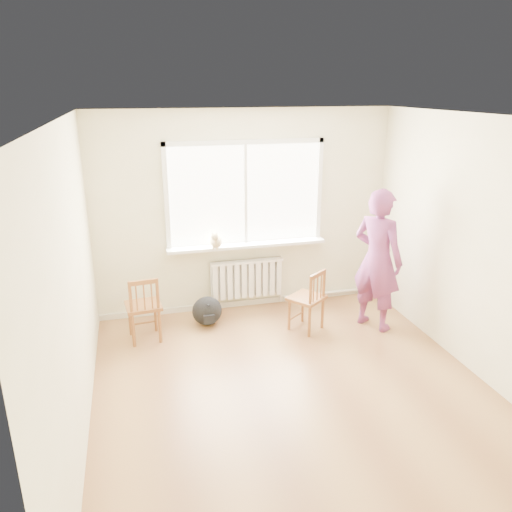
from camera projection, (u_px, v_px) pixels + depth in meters
floor at (296, 394)px, 5.04m from camera, size 4.50×4.50×0.00m
ceiling at (305, 118)px, 4.17m from camera, size 4.50×4.50×0.00m
back_wall at (245, 213)px, 6.67m from camera, size 4.00×0.01×2.70m
window at (245, 190)px, 6.55m from camera, size 2.12×0.05×1.42m
windowsill at (247, 245)px, 6.70m from camera, size 2.15×0.22×0.04m
radiator at (247, 278)px, 6.88m from camera, size 1.00×0.12×0.55m
heating_pipe at (329, 293)px, 7.32m from camera, size 1.40×0.04×0.04m
baseboard at (246, 303)px, 7.08m from camera, size 4.00×0.03×0.08m
chair_left at (144, 309)px, 5.98m from camera, size 0.45×0.43×0.83m
chair_right at (309, 300)px, 6.25m from camera, size 0.55×0.54×0.81m
person at (377, 260)px, 6.20m from camera, size 0.72×0.79×1.81m
cat at (216, 240)px, 6.49m from camera, size 0.22×0.36×0.25m
backpack at (207, 311)px, 6.46m from camera, size 0.47×0.42×0.39m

